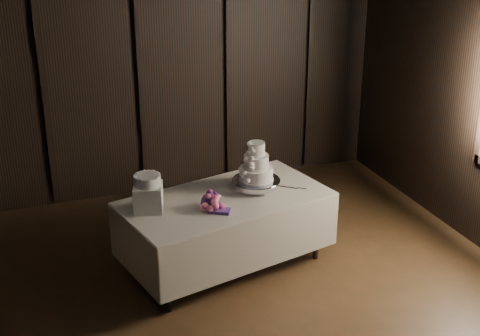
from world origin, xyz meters
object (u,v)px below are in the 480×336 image
at_px(box_pedestal, 148,198).
at_px(small_cake, 147,180).
at_px(display_table, 226,229).
at_px(wedding_cake, 254,166).
at_px(cake_stand, 256,184).
at_px(bouquet, 210,201).

height_order(box_pedestal, small_cake, small_cake).
relative_size(display_table, wedding_cake, 5.48).
relative_size(cake_stand, small_cake, 1.94).
distance_m(bouquet, small_cake, 0.61).
height_order(wedding_cake, box_pedestal, wedding_cake).
bearing_deg(cake_stand, bouquet, -155.00).
bearing_deg(box_pedestal, wedding_cake, 4.94).
distance_m(display_table, box_pedestal, 0.89).
bearing_deg(wedding_cake, cake_stand, 4.75).
xyz_separation_m(display_table, bouquet, (-0.20, -0.15, 0.41)).
height_order(display_table, box_pedestal, box_pedestal).
bearing_deg(box_pedestal, bouquet, -15.56).
bearing_deg(box_pedestal, cake_stand, 5.66).
xyz_separation_m(cake_stand, small_cake, (-1.11, -0.11, 0.25)).
xyz_separation_m(wedding_cake, small_cake, (-1.08, -0.09, 0.05)).
distance_m(wedding_cake, small_cake, 1.09).
relative_size(bouquet, small_cake, 1.67).
relative_size(cake_stand, box_pedestal, 1.86).
bearing_deg(display_table, cake_stand, 3.62).
distance_m(wedding_cake, box_pedestal, 1.10).
distance_m(wedding_cake, bouquet, 0.62).
bearing_deg(wedding_cake, box_pedestal, 159.94).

